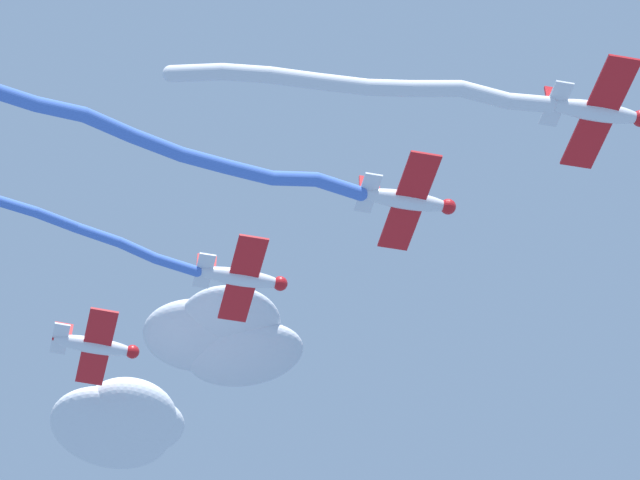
{
  "coord_description": "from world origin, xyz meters",
  "views": [
    {
      "loc": [
        -20.04,
        48.71,
        7.81
      ],
      "look_at": [
        13.21,
        5.42,
        60.68
      ],
      "focal_mm": 73.0,
      "sensor_mm": 36.0,
      "label": 1
    }
  ],
  "objects_px": {
    "airplane_lead": "(598,112)",
    "airplane_right_wing": "(242,278)",
    "airplane_left_wing": "(408,200)",
    "airplane_slot": "(96,346)"
  },
  "relations": [
    {
      "from": "airplane_lead",
      "to": "airplane_right_wing",
      "type": "relative_size",
      "value": 0.99
    },
    {
      "from": "airplane_right_wing",
      "to": "airplane_left_wing",
      "type": "bearing_deg",
      "value": -47.76
    },
    {
      "from": "airplane_left_wing",
      "to": "airplane_slot",
      "type": "distance_m",
      "value": 23.66
    },
    {
      "from": "airplane_right_wing",
      "to": "airplane_slot",
      "type": "distance_m",
      "value": 11.83
    },
    {
      "from": "airplane_right_wing",
      "to": "airplane_slot",
      "type": "relative_size",
      "value": 0.98
    },
    {
      "from": "airplane_left_wing",
      "to": "airplane_slot",
      "type": "relative_size",
      "value": 0.98
    },
    {
      "from": "airplane_lead",
      "to": "airplane_slot",
      "type": "distance_m",
      "value": 35.49
    },
    {
      "from": "airplane_left_wing",
      "to": "airplane_slot",
      "type": "bearing_deg",
      "value": 132.99
    },
    {
      "from": "airplane_slot",
      "to": "airplane_left_wing",
      "type": "bearing_deg",
      "value": -49.82
    },
    {
      "from": "airplane_lead",
      "to": "airplane_left_wing",
      "type": "distance_m",
      "value": 11.83
    }
  ]
}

